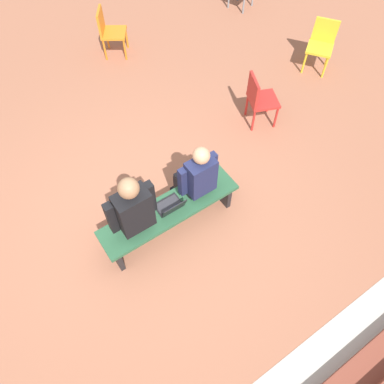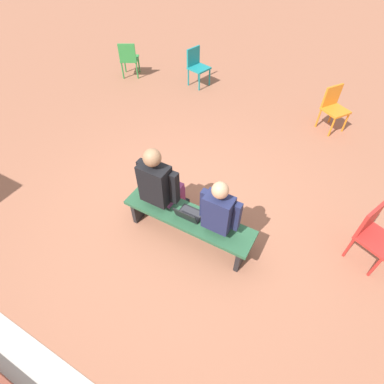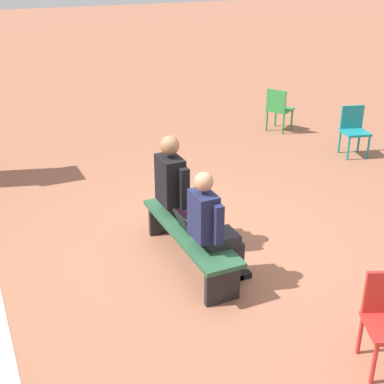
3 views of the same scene
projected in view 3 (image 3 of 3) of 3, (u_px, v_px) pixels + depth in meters
The scene contains 7 objects.
ground_plane at pixel (201, 253), 6.30m from camera, with size 60.00×60.00×0.00m, color #9E6047.
bench at pixel (190, 236), 5.95m from camera, with size 1.80×0.44×0.45m.
person_student at pixel (212, 224), 5.48m from camera, with size 0.51×0.64×1.29m.
person_adult at pixel (179, 189), 6.20m from camera, with size 0.57×0.72×1.39m.
laptop at pixel (189, 225), 5.88m from camera, with size 0.32×0.29×0.21m.
plastic_chair_near_bench_left at pixel (354, 128), 9.15m from camera, with size 0.51×0.51×0.84m.
plastic_chair_far_left at pixel (278, 107), 10.34m from camera, with size 0.57×0.57×0.84m.
Camera 3 is at (-4.91, 2.34, 3.27)m, focal length 50.00 mm.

